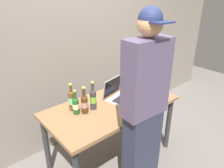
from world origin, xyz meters
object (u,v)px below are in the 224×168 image
(beer_bottle_green, at_px, (93,98))
(beer_bottle_brown, at_px, (76,105))
(beer_bottle_dark, at_px, (84,103))
(laptop, at_px, (119,94))
(person_figure, at_px, (144,113))
(beer_bottle_amber, at_px, (72,100))

(beer_bottle_green, bearing_deg, beer_bottle_brown, 169.59)
(beer_bottle_dark, bearing_deg, beer_bottle_green, 3.77)
(laptop, bearing_deg, person_figure, -113.84)
(beer_bottle_green, height_order, person_figure, person_figure)
(beer_bottle_green, distance_m, beer_bottle_brown, 0.20)
(beer_bottle_brown, height_order, beer_bottle_amber, beer_bottle_amber)
(beer_bottle_green, xyz_separation_m, beer_bottle_dark, (-0.11, -0.01, -0.01))
(beer_bottle_brown, bearing_deg, beer_bottle_green, -10.41)
(beer_bottle_brown, distance_m, person_figure, 0.72)
(beer_bottle_dark, distance_m, beer_bottle_amber, 0.15)
(beer_bottle_brown, height_order, person_figure, person_figure)
(laptop, distance_m, beer_bottle_dark, 0.50)
(beer_bottle_amber, height_order, person_figure, person_figure)
(beer_bottle_brown, relative_size, person_figure, 0.15)
(laptop, relative_size, beer_bottle_green, 1.28)
(laptop, height_order, person_figure, person_figure)
(beer_bottle_dark, bearing_deg, beer_bottle_amber, 117.52)
(beer_bottle_dark, distance_m, beer_bottle_brown, 0.09)
(laptop, height_order, beer_bottle_brown, beer_bottle_brown)
(laptop, relative_size, beer_bottle_dark, 1.37)
(beer_bottle_dark, relative_size, beer_bottle_brown, 1.10)
(beer_bottle_green, distance_m, beer_bottle_dark, 0.12)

